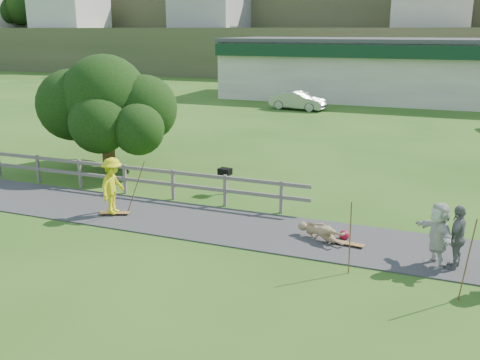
% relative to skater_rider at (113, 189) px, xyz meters
% --- Properties ---
extents(ground, '(260.00, 260.00, 0.00)m').
position_rel_skater_rider_xyz_m(ground, '(2.95, -1.05, -0.92)').
color(ground, '#275418').
rests_on(ground, ground).
extents(path, '(34.00, 3.00, 0.04)m').
position_rel_skater_rider_xyz_m(path, '(2.95, 0.45, -0.90)').
color(path, '#3B3B3E').
rests_on(path, ground).
extents(fence, '(15.05, 0.10, 1.10)m').
position_rel_skater_rider_xyz_m(fence, '(-1.66, 2.25, -0.19)').
color(fence, '#645F58').
rests_on(fence, ground).
extents(strip_mall, '(32.50, 10.75, 5.10)m').
position_rel_skater_rider_xyz_m(strip_mall, '(6.95, 33.89, 1.66)').
color(strip_mall, beige).
rests_on(strip_mall, ground).
extents(skater_rider, '(0.79, 1.24, 1.83)m').
position_rel_skater_rider_xyz_m(skater_rider, '(0.00, 0.00, 0.00)').
color(skater_rider, yellow).
rests_on(skater_rider, ground).
extents(skater_fallen, '(1.00, 1.55, 0.56)m').
position_rel_skater_rider_xyz_m(skater_fallen, '(6.74, 0.32, -0.64)').
color(skater_fallen, '#A4855B').
rests_on(skater_fallen, ground).
extents(spectator_b, '(0.66, 1.07, 1.69)m').
position_rel_skater_rider_xyz_m(spectator_b, '(10.30, -0.24, -0.07)').
color(spectator_b, slate).
rests_on(spectator_b, ground).
extents(spectator_d, '(1.22, 1.62, 1.70)m').
position_rel_skater_rider_xyz_m(spectator_d, '(9.83, -0.23, -0.07)').
color(spectator_d, silver).
rests_on(spectator_d, ground).
extents(car_silver, '(4.37, 2.03, 1.39)m').
position_rel_skater_rider_xyz_m(car_silver, '(-0.83, 25.10, -0.22)').
color(car_silver, '#9CA0A3').
rests_on(car_silver, ground).
extents(tree, '(5.79, 5.79, 4.18)m').
position_rel_skater_rider_xyz_m(tree, '(-3.72, 5.09, 1.17)').
color(tree, black).
rests_on(tree, ground).
extents(bbq, '(0.49, 0.40, 0.97)m').
position_rel_skater_rider_xyz_m(bbq, '(2.41, 3.52, -0.43)').
color(bbq, black).
rests_on(bbq, ground).
extents(longboard_rider, '(0.98, 0.58, 0.11)m').
position_rel_skater_rider_xyz_m(longboard_rider, '(0.00, 0.00, -0.86)').
color(longboard_rider, olive).
rests_on(longboard_rider, ground).
extents(longboard_fallen, '(0.91, 0.30, 0.10)m').
position_rel_skater_rider_xyz_m(longboard_fallen, '(7.54, 0.22, -0.87)').
color(longboard_fallen, olive).
rests_on(longboard_fallen, ground).
extents(helmet, '(0.29, 0.29, 0.29)m').
position_rel_skater_rider_xyz_m(helmet, '(7.34, 0.67, -0.77)').
color(helmet, maroon).
rests_on(helmet, ground).
extents(pole_rider, '(0.03, 0.03, 1.98)m').
position_rel_skater_rider_xyz_m(pole_rider, '(0.60, 0.40, 0.08)').
color(pole_rider, brown).
rests_on(pole_rider, ground).
extents(pole_spec_left, '(0.03, 0.03, 1.86)m').
position_rel_skater_rider_xyz_m(pole_spec_left, '(7.85, -1.47, 0.01)').
color(pole_spec_left, brown).
rests_on(pole_spec_left, ground).
extents(pole_spec_right, '(0.03, 0.03, 1.96)m').
position_rel_skater_rider_xyz_m(pole_spec_right, '(10.49, -1.95, 0.06)').
color(pole_spec_right, brown).
rests_on(pole_spec_right, ground).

